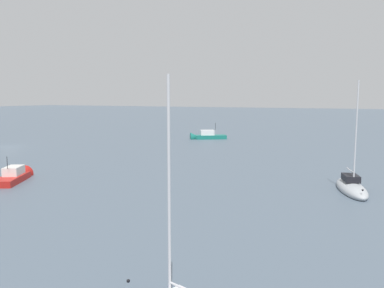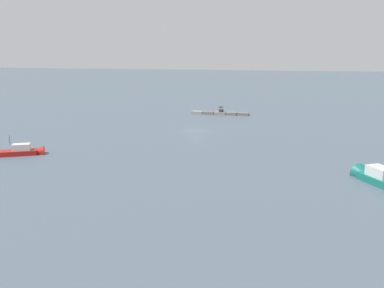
{
  "view_description": "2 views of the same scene",
  "coord_description": "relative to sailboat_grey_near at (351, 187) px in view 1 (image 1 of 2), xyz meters",
  "views": [
    {
      "loc": [
        43.49,
        54.56,
        8.13
      ],
      "look_at": [
        5.52,
        36.14,
        2.99
      ],
      "focal_mm": 36.05,
      "sensor_mm": 36.0,
      "label": 1
    },
    {
      "loc": [
        -17.41,
        69.86,
        13.14
      ],
      "look_at": [
        -5.79,
        25.66,
        3.31
      ],
      "focal_mm": 40.06,
      "sensor_mm": 36.0,
      "label": 2
    }
  ],
  "objects": [
    {
      "name": "ground_plane",
      "position": [
        -8.05,
        -52.74,
        -0.35
      ],
      "size": [
        500.0,
        500.0,
        0.0
      ],
      "primitive_type": "plane",
      "color": "slate"
    },
    {
      "name": "motorboat_teal_mid",
      "position": [
        -33.08,
        -28.61,
        0.07
      ],
      "size": [
        5.57,
        7.09,
        3.94
      ],
      "rotation": [
        0.0,
        0.0,
        3.7
      ],
      "color": "#197266",
      "rests_on": "ground_plane"
    },
    {
      "name": "sailboat_grey_near",
      "position": [
        0.0,
        0.0,
        0.0
      ],
      "size": [
        7.28,
        4.04,
        9.89
      ],
      "rotation": [
        0.0,
        0.0,
        5.02
      ],
      "color": "#ADB2B7",
      "rests_on": "ground_plane"
    },
    {
      "name": "motorboat_red_near",
      "position": [
        9.58,
        -30.02,
        -0.0
      ],
      "size": [
        6.01,
        4.39,
        3.29
      ],
      "rotation": [
        0.0,
        0.0,
        2.07
      ],
      "color": "red",
      "rests_on": "ground_plane"
    }
  ]
}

